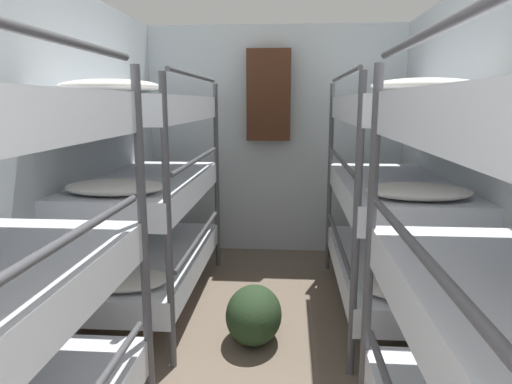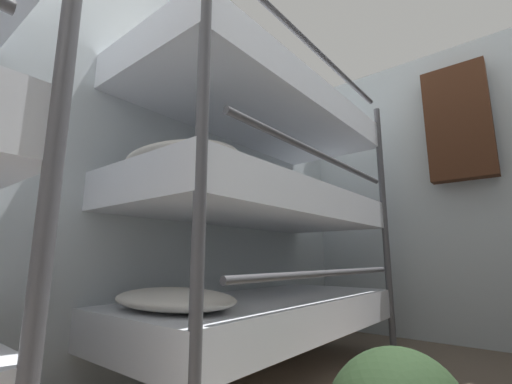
% 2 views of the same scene
% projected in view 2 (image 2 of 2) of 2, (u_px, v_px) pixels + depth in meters
% --- Properties ---
extents(wall_left, '(0.06, 5.19, 2.36)m').
position_uv_depth(wall_left, '(35.00, 130.00, 1.48)').
color(wall_left, silver).
rests_on(wall_left, ground_plane).
extents(wall_back, '(2.74, 0.06, 2.36)m').
position_uv_depth(wall_back, '(477.00, 185.00, 2.61)').
color(wall_back, silver).
rests_on(wall_back, ground_plane).
extents(bunk_stack_left_far, '(0.80, 1.81, 1.79)m').
position_uv_depth(bunk_stack_left_far, '(263.00, 203.00, 1.99)').
color(bunk_stack_left_far, '#4C4C51').
rests_on(bunk_stack_left_far, ground_plane).
extents(hanging_coat, '(0.44, 0.12, 0.90)m').
position_uv_depth(hanging_coat, '(458.00, 122.00, 2.63)').
color(hanging_coat, '#472819').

